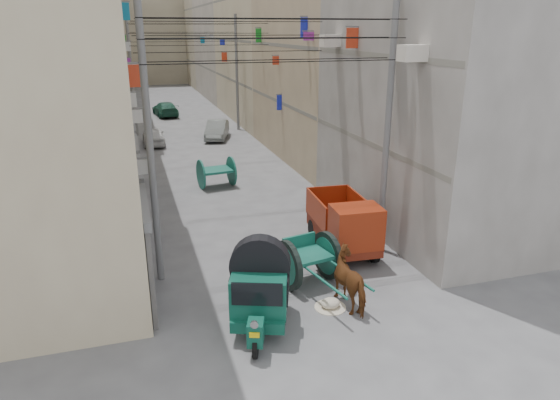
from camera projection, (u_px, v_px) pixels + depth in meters
name	position (u px, v px, depth m)	size (l,w,h in m)	color
ground	(359.00, 385.00, 10.42)	(140.00, 140.00, 0.00)	#4D4D50
building_row_left	(65.00, 37.00, 36.97)	(8.00, 62.00, 14.00)	#BCAE8E
building_row_right	(272.00, 36.00, 41.37)	(8.00, 62.00, 14.00)	#9B9691
end_cap_building	(151.00, 33.00, 67.98)	(22.00, 10.00, 13.00)	#B0A68B
shutters_left	(140.00, 189.00, 18.23)	(0.18, 14.40, 2.88)	#47474B
signboards	(199.00, 94.00, 28.88)	(8.22, 40.52, 5.67)	#1A28BC
ac_units	(371.00, 16.00, 15.93)	(0.70, 6.55, 3.35)	beige
utility_poles	(213.00, 94.00, 24.48)	(7.40, 22.20, 8.00)	slate
overhead_cables	(220.00, 35.00, 21.23)	(7.40, 22.52, 1.12)	black
auto_rickshaw	(260.00, 287.00, 12.20)	(2.03, 2.68, 1.82)	black
tonga_cart	(308.00, 259.00, 14.37)	(1.83, 3.37, 1.44)	black
mini_truck	(347.00, 228.00, 16.15)	(1.75, 3.52, 1.93)	black
second_cart	(216.00, 172.00, 23.19)	(1.73, 1.57, 1.38)	#135647
feed_sack	(330.00, 303.00, 13.26)	(0.53, 0.42, 0.26)	beige
horse	(353.00, 280.00, 13.23)	(0.79, 1.74, 1.47)	maroon
distant_car_white	(154.00, 136.00, 31.67)	(1.32, 3.27, 1.11)	silver
distant_car_grey	(217.00, 130.00, 33.46)	(1.28, 3.66, 1.21)	slate
distant_car_green	(165.00, 109.00, 42.15)	(1.65, 4.07, 1.18)	#1B4E3B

